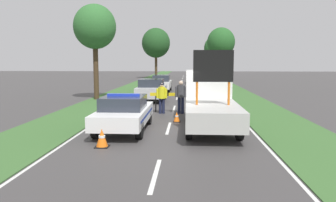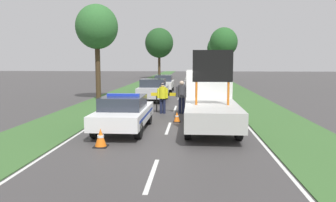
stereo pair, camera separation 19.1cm
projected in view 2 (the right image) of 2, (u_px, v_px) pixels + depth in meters
ground_plane at (168, 129)px, 13.91m from camera, size 160.00×160.00×0.00m
lane_markings at (181, 91)px, 31.58m from camera, size 7.06×73.02×0.01m
grass_verge_left at (133, 89)px, 34.07m from camera, size 3.07×120.00×0.03m
grass_verge_right at (232, 89)px, 33.34m from camera, size 3.07×120.00×0.03m
police_car at (124, 112)px, 13.53m from camera, size 1.89×4.71×1.56m
work_truck at (210, 100)px, 14.41m from camera, size 2.09×6.19×3.30m
road_barrier at (179, 96)px, 18.43m from camera, size 3.16×0.08×1.10m
police_officer at (163, 95)px, 17.96m from camera, size 0.60×0.38×1.68m
pedestrian_civilian at (182, 94)px, 17.93m from camera, size 0.65×0.41×1.81m
traffic_cone_near_police at (101, 138)px, 10.99m from camera, size 0.46×0.46×0.63m
traffic_cone_centre_front at (220, 109)px, 17.76m from camera, size 0.40×0.40×0.55m
traffic_cone_near_truck at (177, 117)px, 15.50m from camera, size 0.35×0.35×0.49m
traffic_cone_behind_barrier at (210, 105)px, 19.27m from camera, size 0.48×0.48×0.66m
queued_car_sedan_silver at (153, 90)px, 23.61m from camera, size 1.91×4.19×1.60m
queued_car_van_white at (164, 83)px, 30.84m from camera, size 1.71×4.49×1.58m
queued_car_suv_grey at (200, 80)px, 37.21m from camera, size 1.80×4.26×1.49m
queued_car_wagon_maroon at (197, 77)px, 42.72m from camera, size 1.83×4.29×1.51m
roadside_tree_near_left at (224, 43)px, 33.82m from camera, size 2.87×2.87×6.34m
roadside_tree_near_right at (97, 28)px, 24.02m from camera, size 3.10×3.10×7.01m
roadside_tree_mid_left at (159, 43)px, 54.09m from camera, size 4.65×4.65×8.31m
roadside_tree_mid_right at (219, 48)px, 49.78m from camera, size 3.72×3.72×6.79m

